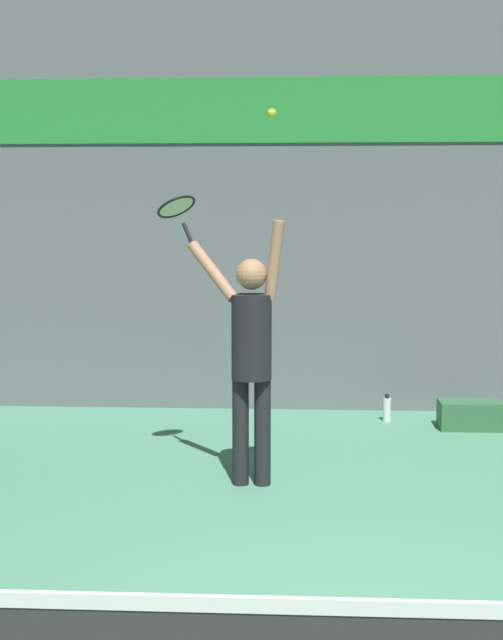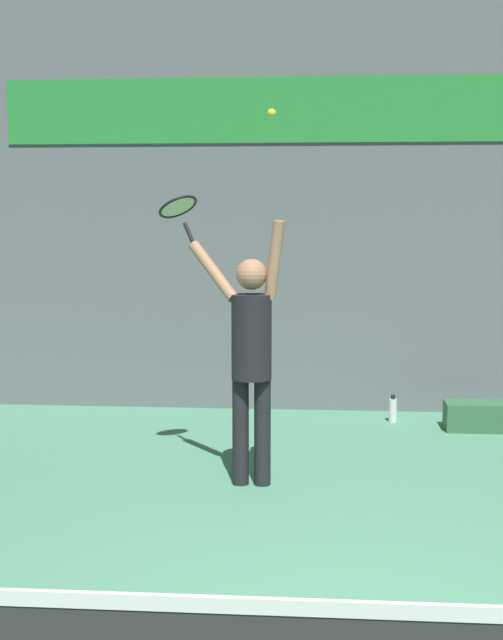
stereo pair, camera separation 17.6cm
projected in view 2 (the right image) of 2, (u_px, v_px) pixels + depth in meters
name	position (u px, v px, depth m)	size (l,w,h in m)	color
back_wall	(342.00, 178.00, 9.44)	(18.00, 0.10, 5.00)	slate
sponsor_banner	(343.00, 109.00, 9.30)	(7.19, 0.02, 0.68)	#288C38
tennis_player	(251.00, 347.00, 6.89)	(0.82, 0.49, 2.07)	black
tennis_racket	(179.00, 209.00, 7.20)	(0.44, 0.44, 0.41)	black
tennis_ball	(272.00, 113.00, 6.60)	(0.07, 0.07, 0.07)	#CCDB2D
water_bottle	(393.00, 410.00, 9.12)	(0.08, 0.08, 0.28)	silver
equipment_bag	(476.00, 416.00, 8.78)	(0.61, 0.34, 0.28)	#33663F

